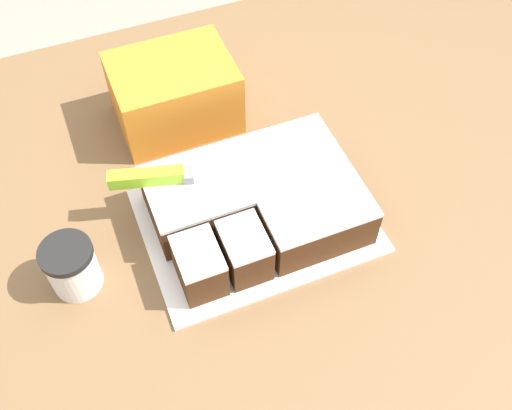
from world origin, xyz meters
The scene contains 7 objects.
ground_plane centered at (0.00, 0.00, 0.00)m, with size 8.00×8.00×0.00m, color #9E9384.
countertop centered at (0.00, 0.00, 0.46)m, with size 1.40×1.10×0.91m.
cake_board centered at (-0.06, -0.01, 0.92)m, with size 0.36×0.27×0.01m.
cake centered at (-0.06, -0.01, 0.96)m, with size 0.31×0.22×0.08m.
knife centered at (-0.17, 0.05, 1.01)m, with size 0.33×0.11×0.02m.
coffee_cup centered at (-0.35, -0.02, 0.96)m, with size 0.08×0.08×0.09m.
storage_box centered at (-0.11, 0.26, 0.98)m, with size 0.21×0.16×0.12m.
Camera 1 is at (-0.27, -0.53, 1.70)m, focal length 42.00 mm.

